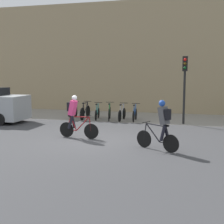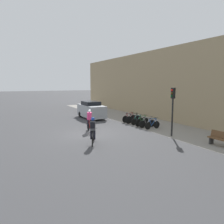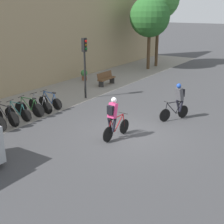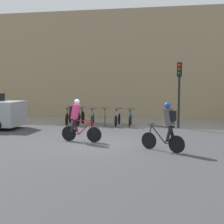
{
  "view_description": "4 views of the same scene",
  "coord_description": "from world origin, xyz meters",
  "px_view_note": "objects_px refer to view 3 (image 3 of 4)",
  "views": [
    {
      "loc": [
        3.96,
        -11.52,
        2.69
      ],
      "look_at": [
        0.51,
        1.44,
        0.96
      ],
      "focal_mm": 50.0,
      "sensor_mm": 36.0,
      "label": 1
    },
    {
      "loc": [
        15.1,
        -6.05,
        3.79
      ],
      "look_at": [
        -0.54,
        2.15,
        1.47
      ],
      "focal_mm": 35.0,
      "sensor_mm": 36.0,
      "label": 2
    },
    {
      "loc": [
        -10.66,
        -6.05,
        5.09
      ],
      "look_at": [
        -0.26,
        0.68,
        0.94
      ],
      "focal_mm": 50.0,
      "sensor_mm": 36.0,
      "label": 3
    },
    {
      "loc": [
        3.03,
        -11.98,
        2.43
      ],
      "look_at": [
        0.41,
        1.82,
        1.1
      ],
      "focal_mm": 50.0,
      "sensor_mm": 36.0,
      "label": 4
    }
  ],
  "objects_px": {
    "cyclist_grey": "(178,100)",
    "parked_bike_3": "(29,108)",
    "potted_plant": "(84,74)",
    "bench": "(106,78)",
    "traffic_light_pole": "(85,57)",
    "parked_bike_4": "(40,105)",
    "parked_bike_2": "(18,113)",
    "cyclist_pink": "(114,117)",
    "parked_bike_1": "(5,116)",
    "parked_bike_5": "(50,102)"
  },
  "relations": [
    {
      "from": "cyclist_pink",
      "to": "parked_bike_3",
      "type": "relative_size",
      "value": 1.05
    },
    {
      "from": "cyclist_pink",
      "to": "parked_bike_1",
      "type": "height_order",
      "value": "cyclist_pink"
    },
    {
      "from": "parked_bike_1",
      "to": "cyclist_grey",
      "type": "bearing_deg",
      "value": -51.23
    },
    {
      "from": "cyclist_pink",
      "to": "parked_bike_2",
      "type": "xyz_separation_m",
      "value": [
        -0.6,
        4.99,
        -0.57
      ]
    },
    {
      "from": "parked_bike_3",
      "to": "cyclist_pink",
      "type": "bearing_deg",
      "value": -91.43
    },
    {
      "from": "potted_plant",
      "to": "traffic_light_pole",
      "type": "bearing_deg",
      "value": -141.2
    },
    {
      "from": "parked_bike_4",
      "to": "cyclist_grey",
      "type": "bearing_deg",
      "value": -65.5
    },
    {
      "from": "parked_bike_5",
      "to": "parked_bike_1",
      "type": "bearing_deg",
      "value": 180.0
    },
    {
      "from": "parked_bike_3",
      "to": "potted_plant",
      "type": "distance_m",
      "value": 8.29
    },
    {
      "from": "parked_bike_1",
      "to": "parked_bike_3",
      "type": "height_order",
      "value": "parked_bike_1"
    },
    {
      "from": "cyclist_grey",
      "to": "parked_bike_1",
      "type": "xyz_separation_m",
      "value": [
        -5.02,
        6.25,
        -0.53
      ]
    },
    {
      "from": "parked_bike_2",
      "to": "potted_plant",
      "type": "height_order",
      "value": "parked_bike_2"
    },
    {
      "from": "parked_bike_3",
      "to": "parked_bike_5",
      "type": "xyz_separation_m",
      "value": [
        1.45,
        -0.0,
        -0.02
      ]
    },
    {
      "from": "parked_bike_2",
      "to": "bench",
      "type": "xyz_separation_m",
      "value": [
        8.2,
        0.5,
        0.09
      ]
    },
    {
      "from": "cyclist_grey",
      "to": "parked_bike_3",
      "type": "relative_size",
      "value": 1.04
    },
    {
      "from": "parked_bike_2",
      "to": "parked_bike_5",
      "type": "xyz_separation_m",
      "value": [
        2.17,
        0.0,
        0.01
      ]
    },
    {
      "from": "cyclist_grey",
      "to": "bench",
      "type": "distance_m",
      "value": 7.81
    },
    {
      "from": "parked_bike_4",
      "to": "parked_bike_1",
      "type": "bearing_deg",
      "value": 179.98
    },
    {
      "from": "parked_bike_2",
      "to": "parked_bike_1",
      "type": "bearing_deg",
      "value": 179.97
    },
    {
      "from": "parked_bike_3",
      "to": "parked_bike_5",
      "type": "relative_size",
      "value": 1.06
    },
    {
      "from": "cyclist_pink",
      "to": "potted_plant",
      "type": "relative_size",
      "value": 2.25
    },
    {
      "from": "parked_bike_4",
      "to": "bench",
      "type": "xyz_separation_m",
      "value": [
        6.76,
        0.5,
        0.08
      ]
    },
    {
      "from": "cyclist_grey",
      "to": "parked_bike_4",
      "type": "distance_m",
      "value": 6.89
    },
    {
      "from": "parked_bike_2",
      "to": "traffic_light_pole",
      "type": "distance_m",
      "value": 5.24
    },
    {
      "from": "parked_bike_4",
      "to": "potted_plant",
      "type": "distance_m",
      "value": 7.61
    },
    {
      "from": "cyclist_grey",
      "to": "parked_bike_5",
      "type": "relative_size",
      "value": 1.11
    },
    {
      "from": "traffic_light_pole",
      "to": "bench",
      "type": "bearing_deg",
      "value": 13.73
    },
    {
      "from": "parked_bike_1",
      "to": "parked_bike_5",
      "type": "distance_m",
      "value": 2.9
    },
    {
      "from": "parked_bike_3",
      "to": "bench",
      "type": "xyz_separation_m",
      "value": [
        7.48,
        0.5,
        0.06
      ]
    },
    {
      "from": "cyclist_pink",
      "to": "cyclist_grey",
      "type": "bearing_deg",
      "value": -18.88
    },
    {
      "from": "traffic_light_pole",
      "to": "bench",
      "type": "xyz_separation_m",
      "value": [
        3.39,
        0.83,
        -1.95
      ]
    },
    {
      "from": "parked_bike_3",
      "to": "bench",
      "type": "relative_size",
      "value": 1.0
    },
    {
      "from": "parked_bike_5",
      "to": "parked_bike_3",
      "type": "bearing_deg",
      "value": 179.98
    },
    {
      "from": "parked_bike_3",
      "to": "parked_bike_4",
      "type": "bearing_deg",
      "value": -0.09
    },
    {
      "from": "cyclist_grey",
      "to": "parked_bike_4",
      "type": "height_order",
      "value": "cyclist_grey"
    },
    {
      "from": "bench",
      "to": "traffic_light_pole",
      "type": "bearing_deg",
      "value": -166.27
    },
    {
      "from": "cyclist_pink",
      "to": "parked_bike_2",
      "type": "distance_m",
      "value": 5.05
    },
    {
      "from": "cyclist_grey",
      "to": "parked_bike_2",
      "type": "distance_m",
      "value": 7.6
    },
    {
      "from": "cyclist_grey",
      "to": "parked_bike_3",
      "type": "bearing_deg",
      "value": 119.74
    },
    {
      "from": "cyclist_grey",
      "to": "potted_plant",
      "type": "bearing_deg",
      "value": 64.46
    },
    {
      "from": "parked_bike_1",
      "to": "traffic_light_pole",
      "type": "bearing_deg",
      "value": -3.41
    },
    {
      "from": "parked_bike_1",
      "to": "parked_bike_2",
      "type": "xyz_separation_m",
      "value": [
        0.73,
        -0.0,
        -0.04
      ]
    },
    {
      "from": "parked_bike_5",
      "to": "bench",
      "type": "relative_size",
      "value": 0.94
    },
    {
      "from": "cyclist_grey",
      "to": "parked_bike_1",
      "type": "bearing_deg",
      "value": 128.77
    },
    {
      "from": "parked_bike_4",
      "to": "bench",
      "type": "height_order",
      "value": "parked_bike_4"
    },
    {
      "from": "cyclist_pink",
      "to": "parked_bike_3",
      "type": "xyz_separation_m",
      "value": [
        0.12,
        4.99,
        -0.54
      ]
    },
    {
      "from": "cyclist_grey",
      "to": "parked_bike_4",
      "type": "bearing_deg",
      "value": 114.5
    },
    {
      "from": "parked_bike_3",
      "to": "bench",
      "type": "height_order",
      "value": "parked_bike_3"
    },
    {
      "from": "cyclist_pink",
      "to": "cyclist_grey",
      "type": "relative_size",
      "value": 1.0
    },
    {
      "from": "parked_bike_5",
      "to": "bench",
      "type": "height_order",
      "value": "parked_bike_5"
    }
  ]
}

